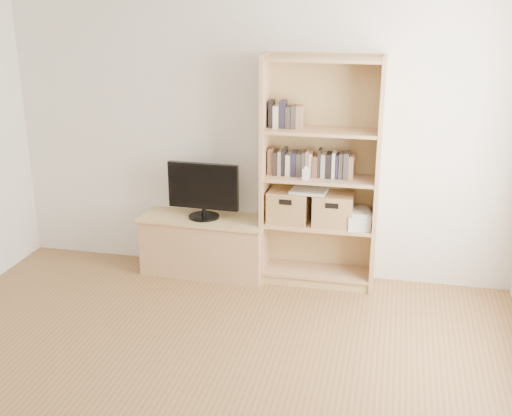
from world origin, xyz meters
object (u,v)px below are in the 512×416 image
(basket_right, at_px, (333,209))
(laptop, at_px, (309,191))
(basket_left, at_px, (289,206))
(bookshelf, at_px, (320,174))
(tv_stand, at_px, (205,246))
(television, at_px, (203,191))
(baby_monitor, at_px, (306,174))

(basket_right, xyz_separation_m, laptop, (-0.21, -0.02, 0.15))
(basket_left, distance_m, laptop, 0.23)
(laptop, bearing_deg, bookshelf, 20.33)
(bookshelf, relative_size, basket_left, 5.82)
(tv_stand, bearing_deg, television, 0.00)
(basket_right, bearing_deg, television, -179.36)
(television, distance_m, laptop, 0.94)
(baby_monitor, bearing_deg, bookshelf, 50.03)
(laptop, bearing_deg, tv_stand, -173.98)
(bookshelf, bearing_deg, tv_stand, -178.42)
(baby_monitor, xyz_separation_m, basket_left, (-0.15, 0.10, -0.33))
(baby_monitor, bearing_deg, basket_right, 29.37)
(tv_stand, xyz_separation_m, basket_right, (1.15, 0.03, 0.43))
(basket_left, relative_size, laptop, 1.13)
(baby_monitor, distance_m, laptop, 0.20)
(bookshelf, relative_size, basket_right, 5.93)
(tv_stand, bearing_deg, laptop, 2.38)
(bookshelf, bearing_deg, basket_left, -178.81)
(bookshelf, height_order, basket_left, bookshelf)
(baby_monitor, relative_size, basket_left, 0.28)
(bookshelf, height_order, television, bookshelf)
(television, bearing_deg, tv_stand, 0.00)
(bookshelf, distance_m, television, 1.05)
(baby_monitor, bearing_deg, laptop, 81.70)
(baby_monitor, bearing_deg, tv_stand, 179.94)
(television, bearing_deg, laptop, 2.49)
(tv_stand, height_order, laptop, laptop)
(basket_left, height_order, basket_right, basket_left)
(basket_left, height_order, laptop, laptop)
(laptop, bearing_deg, basket_right, 10.56)
(bookshelf, height_order, basket_right, bookshelf)
(tv_stand, distance_m, baby_monitor, 1.20)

